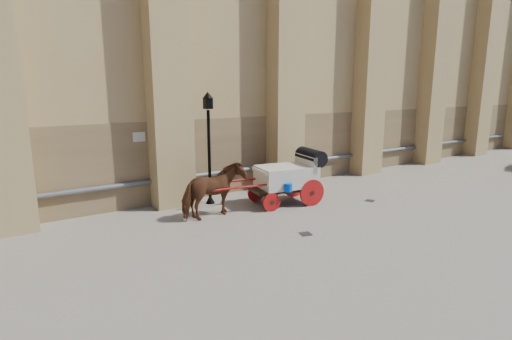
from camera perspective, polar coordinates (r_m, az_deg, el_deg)
ground at (r=12.10m, az=-0.75°, el=-8.40°), size 90.00×90.00×0.00m
horse at (r=12.93m, az=-6.08°, el=-3.00°), size 2.21×1.23×1.78m
carriage at (r=14.50m, az=4.88°, el=-0.68°), size 4.60×1.90×1.96m
street_lamp at (r=14.31m, az=-6.73°, el=3.56°), size 0.38×0.38×4.02m
drain_grate_near at (r=11.77m, az=7.09°, el=-9.04°), size 0.40×0.40×0.01m
drain_grate_far at (r=15.55m, az=15.95°, el=-4.22°), size 0.42×0.42×0.01m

